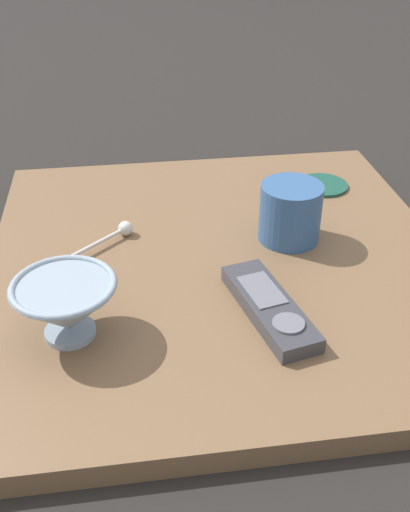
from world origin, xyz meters
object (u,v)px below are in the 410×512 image
Objects in this scene: teaspoon at (115,234)px; drink_coaster at (322,185)px; coffee_mug at (290,213)px; cereal_bowl at (66,306)px; tv_remote_near at (269,307)px.

teaspoon is 1.36× the size of drink_coaster.
teaspoon is at bearing -96.52° from coffee_mug.
tv_remote_near is (-0.00, 0.25, -0.03)m from cereal_bowl.
tv_remote_near is (0.20, 0.19, -0.00)m from teaspoon.
coffee_mug is at bearing 119.57° from cereal_bowl.
coffee_mug is (-0.18, 0.32, 0.00)m from cereal_bowl.
tv_remote_near is 0.38m from drink_coaster.
teaspoon is 0.28m from tv_remote_near.
cereal_bowl is 1.40× the size of drink_coaster.
teaspoon is at bearing 164.81° from cereal_bowl.
teaspoon is at bearing -70.18° from drink_coaster.
cereal_bowl reaches higher than teaspoon.
cereal_bowl is at bearing -88.91° from tv_remote_near.
tv_remote_near is 2.12× the size of drink_coaster.
teaspoon is 0.39m from drink_coaster.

